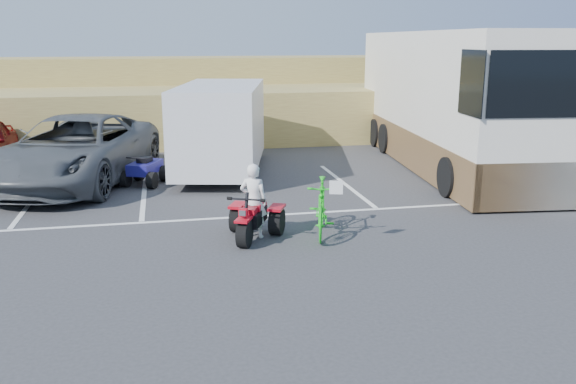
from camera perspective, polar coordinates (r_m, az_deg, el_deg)
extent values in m
plane|color=#333336|center=(11.54, -0.27, -5.52)|extent=(100.00, 100.00, 0.00)
cube|color=white|center=(16.44, -22.76, -0.63)|extent=(0.12, 5.00, 0.01)
cube|color=white|center=(16.13, -13.32, -0.17)|extent=(0.12, 5.00, 0.01)
cube|color=white|center=(16.26, -3.78, 0.30)|extent=(0.12, 5.00, 0.01)
cube|color=white|center=(16.84, 5.35, 0.75)|extent=(0.12, 5.00, 0.01)
cube|color=white|center=(17.81, 13.69, 1.14)|extent=(0.12, 5.00, 0.01)
cube|color=white|center=(19.11, 21.04, 1.46)|extent=(0.12, 5.00, 0.01)
cube|color=white|center=(13.78, -2.26, -2.22)|extent=(28.00, 0.12, 0.01)
cube|color=olive|center=(24.91, -6.76, 7.37)|extent=(40.00, 6.00, 2.00)
cube|color=olive|center=(28.29, -7.47, 10.18)|extent=(40.00, 4.00, 2.20)
imported|color=white|center=(12.14, -3.25, -0.81)|extent=(0.65, 0.56, 1.51)
imported|color=#14BF19|center=(12.33, 3.16, -1.45)|extent=(1.05, 1.98, 1.14)
imported|color=#4B4F53|center=(17.70, -19.26, 3.71)|extent=(4.79, 7.23, 1.85)
cube|color=silver|center=(18.15, -6.27, 6.30)|extent=(3.37, 5.91, 2.32)
cylinder|color=black|center=(18.34, -6.18, 2.85)|extent=(2.13, 1.07, 0.65)
cube|color=silver|center=(19.74, 14.89, 8.42)|extent=(3.94, 11.47, 4.05)
cube|color=brown|center=(19.93, 14.62, 4.24)|extent=(4.00, 11.48, 1.12)
cube|color=black|center=(14.55, 22.94, 9.26)|extent=(2.58, 0.29, 1.46)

